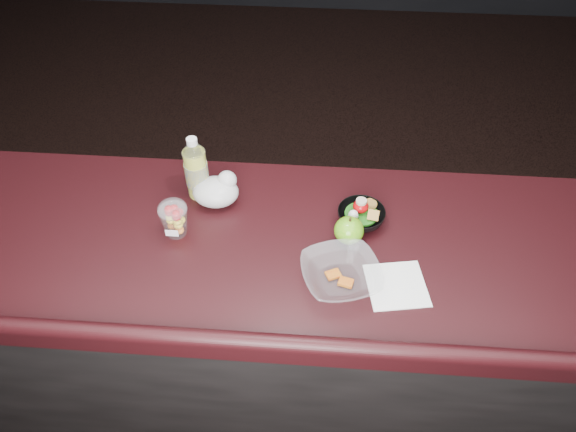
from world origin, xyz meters
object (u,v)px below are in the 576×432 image
(fruit_cup, at_px, (174,218))
(takeout_bowl, at_px, (341,274))
(lemonade_bottle, at_px, (196,172))
(green_apple, at_px, (349,230))
(snack_bowl, at_px, (361,215))

(fruit_cup, relative_size, takeout_bowl, 0.46)
(lemonade_bottle, relative_size, green_apple, 2.41)
(green_apple, relative_size, takeout_bowl, 0.34)
(lemonade_bottle, height_order, green_apple, lemonade_bottle)
(snack_bowl, bearing_deg, fruit_cup, -171.04)
(takeout_bowl, bearing_deg, lemonade_bottle, 144.84)
(lemonade_bottle, relative_size, fruit_cup, 1.79)
(snack_bowl, distance_m, takeout_bowl, 0.24)
(fruit_cup, distance_m, snack_bowl, 0.56)
(fruit_cup, relative_size, green_apple, 1.34)
(fruit_cup, height_order, takeout_bowl, fruit_cup)
(green_apple, height_order, snack_bowl, green_apple)
(takeout_bowl, bearing_deg, fruit_cup, 163.47)
(lemonade_bottle, height_order, snack_bowl, lemonade_bottle)
(fruit_cup, xyz_separation_m, takeout_bowl, (0.49, -0.15, -0.04))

